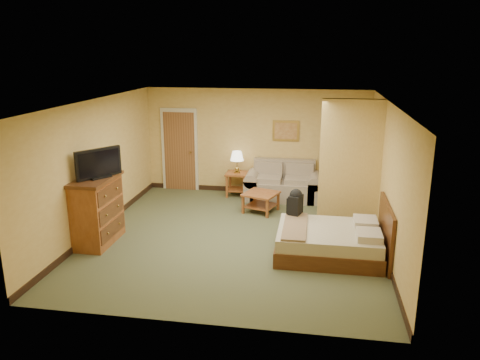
% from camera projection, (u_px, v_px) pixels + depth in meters
% --- Properties ---
extents(floor, '(6.00, 6.00, 0.00)m').
position_uv_depth(floor, '(235.00, 237.00, 9.06)').
color(floor, '#4D5336').
rests_on(floor, ground).
extents(ceiling, '(6.00, 6.00, 0.00)m').
position_uv_depth(ceiling, '(235.00, 102.00, 8.36)').
color(ceiling, white).
rests_on(ceiling, back_wall).
extents(back_wall, '(5.50, 0.02, 2.60)m').
position_uv_depth(back_wall, '(256.00, 142.00, 11.56)').
color(back_wall, tan).
rests_on(back_wall, floor).
extents(left_wall, '(0.02, 6.00, 2.60)m').
position_uv_depth(left_wall, '(97.00, 167.00, 9.14)').
color(left_wall, tan).
rests_on(left_wall, floor).
extents(right_wall, '(0.02, 6.00, 2.60)m').
position_uv_depth(right_wall, '(388.00, 179.00, 8.28)').
color(right_wall, tan).
rests_on(right_wall, floor).
extents(partition, '(1.20, 0.15, 2.60)m').
position_uv_depth(partition, '(350.00, 165.00, 9.25)').
color(partition, tan).
rests_on(partition, floor).
extents(door, '(0.94, 0.16, 2.10)m').
position_uv_depth(door, '(180.00, 150.00, 11.90)').
color(door, beige).
rests_on(door, floor).
extents(baseboard, '(5.50, 0.02, 0.12)m').
position_uv_depth(baseboard, '(255.00, 190.00, 11.88)').
color(baseboard, black).
rests_on(baseboard, floor).
extents(loveseat, '(1.83, 0.85, 0.92)m').
position_uv_depth(loveseat, '(283.00, 187.00, 11.31)').
color(loveseat, gray).
rests_on(loveseat, floor).
extents(side_table, '(0.53, 0.53, 0.59)m').
position_uv_depth(side_table, '(237.00, 180.00, 11.54)').
color(side_table, brown).
rests_on(side_table, floor).
extents(table_lamp, '(0.32, 0.32, 0.53)m').
position_uv_depth(table_lamp, '(237.00, 157.00, 11.37)').
color(table_lamp, '#A4873C').
rests_on(table_lamp, side_table).
extents(coffee_table, '(0.87, 0.87, 0.44)m').
position_uv_depth(coffee_table, '(261.00, 198.00, 10.39)').
color(coffee_table, brown).
rests_on(coffee_table, floor).
extents(wall_picture, '(0.64, 0.04, 0.50)m').
position_uv_depth(wall_picture, '(286.00, 131.00, 11.34)').
color(wall_picture, '#B78E3F').
rests_on(wall_picture, back_wall).
extents(dresser, '(0.62, 1.19, 1.27)m').
position_uv_depth(dresser, '(97.00, 210.00, 8.65)').
color(dresser, brown).
rests_on(dresser, floor).
extents(tv, '(0.56, 0.76, 0.54)m').
position_uv_depth(tv, '(99.00, 164.00, 8.39)').
color(tv, black).
rests_on(tv, dresser).
extents(bed, '(1.89, 1.53, 0.99)m').
position_uv_depth(bed, '(332.00, 241.00, 8.19)').
color(bed, '#472410').
rests_on(bed, floor).
extents(backpack, '(0.28, 0.35, 0.52)m').
position_uv_depth(backpack, '(296.00, 202.00, 8.74)').
color(backpack, black).
rests_on(backpack, bed).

